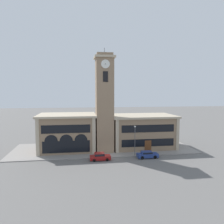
{
  "coord_description": "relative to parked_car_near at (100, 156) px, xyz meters",
  "views": [
    {
      "loc": [
        -5.55,
        -43.09,
        13.32
      ],
      "look_at": [
        1.39,
        2.92,
        9.12
      ],
      "focal_mm": 35.0,
      "sensor_mm": 36.0,
      "label": 1
    }
  ],
  "objects": [
    {
      "name": "parked_car_mid",
      "position": [
        9.65,
        0.0,
        -0.02
      ],
      "size": [
        4.29,
        1.76,
        1.38
      ],
      "rotation": [
        0.0,
        0.0,
        0.01
      ],
      "color": "navy",
      "rests_on": "ground_plane"
    },
    {
      "name": "town_hall_left_wing",
      "position": [
        -6.7,
        8.93,
        3.43
      ],
      "size": [
        13.01,
        10.19,
        8.32
      ],
      "color": "#897056",
      "rests_on": "ground_plane"
    },
    {
      "name": "ground_plane",
      "position": [
        1.64,
        1.31,
        -0.75
      ],
      "size": [
        300.0,
        300.0,
        0.0
      ],
      "primitive_type": "plane",
      "color": "#605E5B"
    },
    {
      "name": "clock_tower",
      "position": [
        1.65,
        6.11,
        10.16
      ],
      "size": [
        4.46,
        4.46,
        22.9
      ],
      "color": "#897056",
      "rests_on": "ground_plane"
    },
    {
      "name": "parked_car_near",
      "position": [
        0.0,
        0.0,
        0.0
      ],
      "size": [
        4.07,
        1.79,
        1.47
      ],
      "rotation": [
        0.0,
        0.0,
        0.01
      ],
      "color": "maroon",
      "rests_on": "ground_plane"
    },
    {
      "name": "street_lamp",
      "position": [
        7.51,
        1.82,
        3.45
      ],
      "size": [
        0.36,
        0.36,
        6.26
      ],
      "color": "#4C4C51",
      "rests_on": "sidewalk_kerb"
    },
    {
      "name": "town_hall_right_wing",
      "position": [
        11.14,
        8.94,
        3.2
      ],
      "size": [
        15.32,
        10.19,
        7.86
      ],
      "color": "#897056",
      "rests_on": "ground_plane"
    },
    {
      "name": "sidewalk_kerb",
      "position": [
        1.64,
        8.51,
        -0.68
      ],
      "size": [
        41.6,
        14.41,
        0.15
      ],
      "color": "gray",
      "rests_on": "ground_plane"
    }
  ]
}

